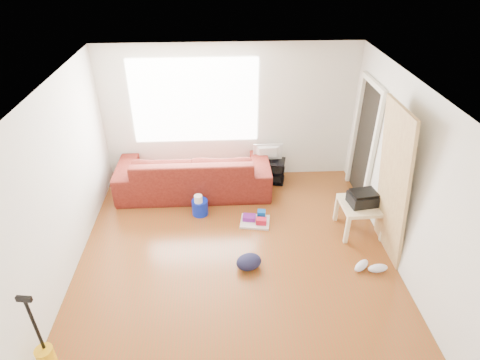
{
  "coord_description": "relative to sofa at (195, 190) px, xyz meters",
  "views": [
    {
      "loc": [
        -0.17,
        -4.18,
        4.03
      ],
      "look_at": [
        0.09,
        0.6,
        1.04
      ],
      "focal_mm": 30.0,
      "sensor_mm": 36.0,
      "label": 1
    }
  ],
  "objects": [
    {
      "name": "room",
      "position": [
        0.73,
        -1.8,
        1.25
      ],
      "size": [
        4.51,
        5.01,
        2.51
      ],
      "color": "brown",
      "rests_on": "ground"
    },
    {
      "name": "sofa",
      "position": [
        0.0,
        0.0,
        0.0
      ],
      "size": [
        2.68,
        1.05,
        0.78
      ],
      "primitive_type": "imported",
      "rotation": [
        0.0,
        0.0,
        3.14
      ],
      "color": "#430E0C",
      "rests_on": "ground"
    },
    {
      "name": "tv_stand",
      "position": [
        1.34,
        0.27,
        0.23
      ],
      "size": [
        0.7,
        0.5,
        0.44
      ],
      "rotation": [
        0.0,
        0.0,
        -0.23
      ],
      "color": "black",
      "rests_on": "ground"
    },
    {
      "name": "tv",
      "position": [
        1.34,
        0.27,
        0.59
      ],
      "size": [
        0.53,
        0.07,
        0.31
      ],
      "primitive_type": "imported",
      "rotation": [
        0.0,
        0.0,
        3.14
      ],
      "color": "black",
      "rests_on": "tv_stand"
    },
    {
      "name": "side_table",
      "position": [
        2.61,
        -1.27,
        0.42
      ],
      "size": [
        0.63,
        0.63,
        0.5
      ],
      "rotation": [
        0.0,
        0.0,
        0.02
      ],
      "color": "beige",
      "rests_on": "ground"
    },
    {
      "name": "printer",
      "position": [
        2.61,
        -1.27,
        0.61
      ],
      "size": [
        0.45,
        0.37,
        0.22
      ],
      "rotation": [
        0.0,
        0.0,
        0.15
      ],
      "color": "black",
      "rests_on": "side_table"
    },
    {
      "name": "bucket",
      "position": [
        0.11,
        -0.71,
        0.0
      ],
      "size": [
        0.28,
        0.28,
        0.26
      ],
      "primitive_type": "cylinder",
      "rotation": [
        0.0,
        0.0,
        0.06
      ],
      "color": "#0A20B3",
      "rests_on": "ground"
    },
    {
      "name": "toilet_paper",
      "position": [
        0.1,
        -0.75,
        0.19
      ],
      "size": [
        0.13,
        0.13,
        0.12
      ],
      "primitive_type": "cylinder",
      "color": "white",
      "rests_on": "bucket"
    },
    {
      "name": "cleaning_tray",
      "position": [
        1.02,
        -0.99,
        0.05
      ],
      "size": [
        0.52,
        0.44,
        0.17
      ],
      "rotation": [
        0.0,
        0.0,
        -0.17
      ],
      "color": "beige",
      "rests_on": "ground"
    },
    {
      "name": "backpack",
      "position": [
        0.83,
        -2.01,
        0.0
      ],
      "size": [
        0.44,
        0.4,
        0.2
      ],
      "primitive_type": "ellipsoid",
      "rotation": [
        0.0,
        0.0,
        0.37
      ],
      "color": "black",
      "rests_on": "ground"
    },
    {
      "name": "sneakers",
      "position": [
        2.51,
        -2.15,
        0.06
      ],
      "size": [
        0.51,
        0.28,
        0.12
      ],
      "rotation": [
        0.0,
        0.0,
        0.28
      ],
      "color": "silver",
      "rests_on": "ground"
    },
    {
      "name": "door_panel",
      "position": [
        2.79,
        -1.72,
        0.0
      ],
      "size": [
        0.28,
        0.9,
        2.25
      ],
      "primitive_type": "cube",
      "rotation": [
        0.0,
        -0.1,
        0.0
      ],
      "color": "#9D7144",
      "rests_on": "ground"
    }
  ]
}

